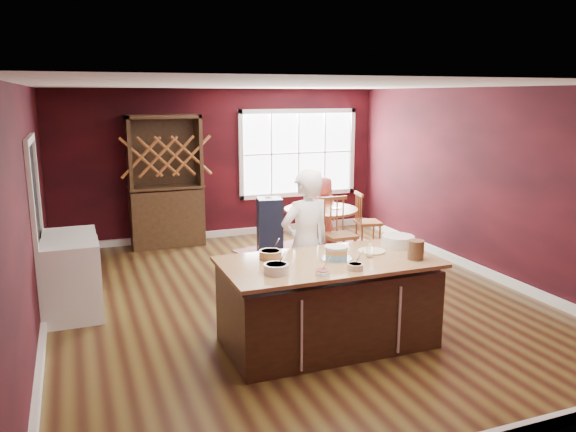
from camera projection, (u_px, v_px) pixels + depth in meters
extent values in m
plane|color=brown|center=(292.00, 298.00, 7.31)|extent=(7.00, 7.00, 0.00)
plane|color=white|center=(292.00, 85.00, 6.74)|extent=(7.00, 7.00, 0.00)
plane|color=black|center=(221.00, 164.00, 10.21)|extent=(6.00, 0.00, 6.00)
plane|color=black|center=(479.00, 280.00, 3.83)|extent=(6.00, 0.00, 6.00)
plane|color=black|center=(30.00, 214.00, 5.97)|extent=(0.00, 7.00, 7.00)
plane|color=black|center=(485.00, 183.00, 8.08)|extent=(0.00, 7.00, 7.00)
cube|color=black|center=(328.00, 306.00, 5.89)|extent=(2.13, 1.08, 0.83)
cube|color=tan|center=(328.00, 262.00, 5.79)|extent=(2.21, 1.16, 0.04)
cylinder|color=brown|center=(320.00, 251.00, 9.42)|extent=(0.57, 0.57, 0.04)
cylinder|color=brown|center=(321.00, 232.00, 9.35)|extent=(0.20, 0.20, 0.67)
cylinder|color=brown|center=(321.00, 210.00, 9.27)|extent=(1.22, 1.22, 0.04)
imported|color=white|center=(306.00, 245.00, 6.48)|extent=(0.71, 0.53, 1.78)
cylinder|color=white|center=(276.00, 269.00, 5.35)|extent=(0.24, 0.24, 0.09)
cylinder|color=olive|center=(270.00, 255.00, 5.83)|extent=(0.24, 0.24, 0.09)
cylinder|color=silver|center=(323.00, 272.00, 5.31)|extent=(0.14, 0.14, 0.05)
cylinder|color=beige|center=(355.00, 267.00, 5.47)|extent=(0.16, 0.16, 0.06)
cylinder|color=silver|center=(370.00, 251.00, 5.87)|extent=(0.07, 0.07, 0.15)
cylinder|color=#F5EFA2|center=(372.00, 251.00, 6.08)|extent=(0.30, 0.30, 0.02)
cylinder|color=beige|center=(398.00, 241.00, 6.30)|extent=(0.36, 0.36, 0.12)
cylinder|color=brown|center=(416.00, 250.00, 5.80)|extent=(0.17, 0.17, 0.20)
cube|color=brown|center=(320.00, 252.00, 9.42)|extent=(2.74, 2.34, 0.01)
imported|color=#C75553|center=(323.00, 211.00, 9.84)|extent=(0.62, 0.44, 1.20)
cylinder|color=beige|center=(335.00, 208.00, 9.26)|extent=(0.20, 0.20, 0.01)
imported|color=white|center=(307.00, 204.00, 9.38)|extent=(0.14, 0.14, 0.09)
cube|color=black|center=(166.00, 181.00, 9.63)|extent=(1.23, 0.51, 2.26)
cube|color=silver|center=(72.00, 281.00, 6.54)|extent=(0.64, 0.62, 0.93)
cube|color=white|center=(72.00, 266.00, 7.12)|extent=(0.63, 0.61, 0.91)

